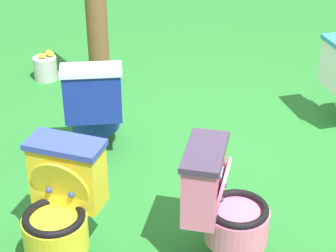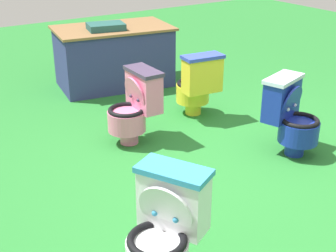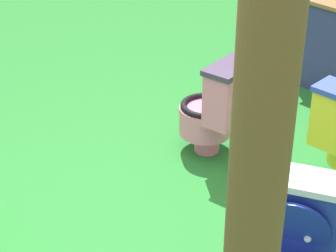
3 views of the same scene
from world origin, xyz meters
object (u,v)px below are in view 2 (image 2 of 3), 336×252
object	(u,v)px
toilet_yellow	(197,84)
vendor_table	(114,56)
toilet_pink	(135,106)
toilet_white	(165,228)
toilet_blue	(291,116)

from	to	relation	value
toilet_yellow	vendor_table	distance (m)	1.47
toilet_pink	toilet_yellow	world-z (taller)	same
toilet_white	toilet_pink	xyz separation A→B (m)	(0.82, 1.80, 0.00)
toilet_blue	toilet_pink	xyz separation A→B (m)	(-1.09, 1.00, 0.00)
toilet_blue	toilet_pink	distance (m)	1.47
toilet_blue	toilet_pink	bearing A→B (deg)	-60.19
toilet_pink	vendor_table	bearing A→B (deg)	-20.30
toilet_yellow	vendor_table	size ratio (longest dim) A/B	0.46
toilet_yellow	vendor_table	xyz separation A→B (m)	(-0.27, 1.45, 0.02)
toilet_blue	vendor_table	distance (m)	2.68
toilet_white	toilet_blue	distance (m)	2.06
toilet_blue	toilet_white	bearing A→B (deg)	5.24
toilet_white	toilet_yellow	xyz separation A→B (m)	(1.71, 1.99, 0.00)
toilet_yellow	vendor_table	world-z (taller)	vendor_table
toilet_blue	vendor_table	xyz separation A→B (m)	(-0.47, 2.64, 0.02)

